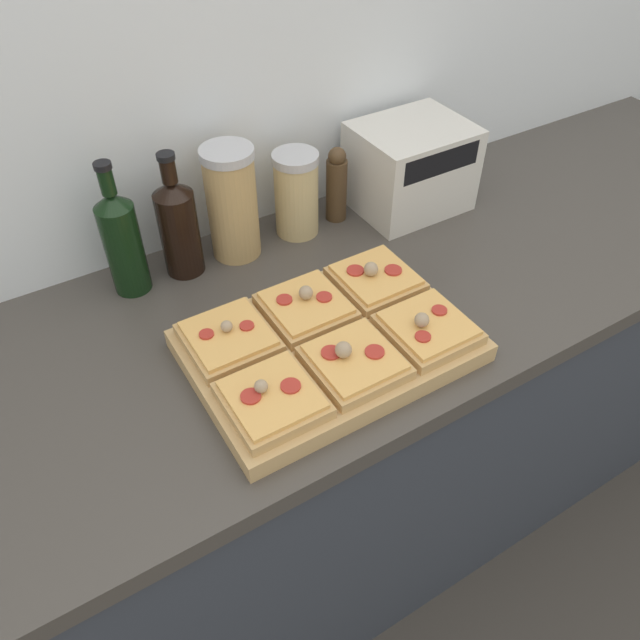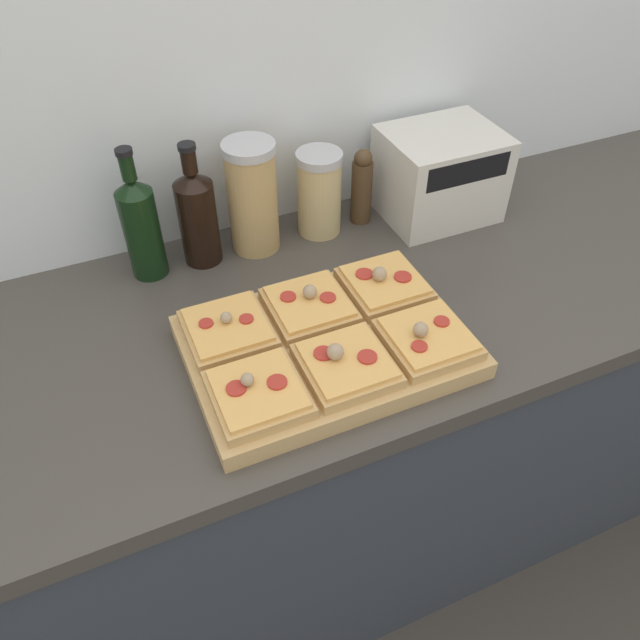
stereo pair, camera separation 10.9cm
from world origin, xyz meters
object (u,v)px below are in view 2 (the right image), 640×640
Objects in this scene: wine_bottle at (197,215)px; grain_jar_short at (319,193)px; grain_jar_tall at (252,197)px; olive_oil_bottle at (141,226)px; toaster_oven at (439,174)px; cutting_board at (327,347)px; pepper_mill at (362,187)px.

grain_jar_short is at bearing 0.00° from wine_bottle.
grain_jar_tall is 0.15m from grain_jar_short.
toaster_oven is (0.65, -0.04, -0.02)m from olive_oil_bottle.
cutting_board is 0.39m from wine_bottle.
wine_bottle is 0.97× the size of toaster_oven.
olive_oil_bottle is 1.15× the size of grain_jar_tall.
cutting_board is 0.44m from pepper_mill.
pepper_mill is at bearing 167.51° from toaster_oven.
wine_bottle reaches higher than grain_jar_tall.
toaster_oven is (0.54, -0.04, -0.01)m from wine_bottle.
olive_oil_bottle is at bearing 123.26° from cutting_board.
grain_jar_short is 0.69× the size of toaster_oven.
cutting_board is at bearing -70.96° from wine_bottle.
grain_jar_short is at bearing 0.00° from grain_jar_tall.
cutting_board is 0.53m from toaster_oven.
olive_oil_bottle reaches higher than grain_jar_tall.
wine_bottle reaches higher than pepper_mill.
toaster_oven is (0.41, 0.32, 0.08)m from cutting_board.
cutting_board is 0.44m from olive_oil_bottle.
wine_bottle is at bearing 109.04° from cutting_board.
grain_jar_tall is (0.23, 0.00, 0.01)m from olive_oil_bottle.
cutting_board is at bearing -111.47° from grain_jar_short.
cutting_board is 0.39m from grain_jar_short.
cutting_board is 1.84× the size of wine_bottle.
pepper_mill reaches higher than cutting_board.
cutting_board is at bearing -88.87° from grain_jar_tall.
pepper_mill is (0.10, -0.00, -0.01)m from grain_jar_short.
pepper_mill is at bearing 0.00° from olive_oil_bottle.
grain_jar_short is at bearing 180.00° from pepper_mill.
wine_bottle is at bearing 0.00° from olive_oil_bottle.
pepper_mill is at bearing 0.00° from wine_bottle.
olive_oil_bottle is 1.02× the size of toaster_oven.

